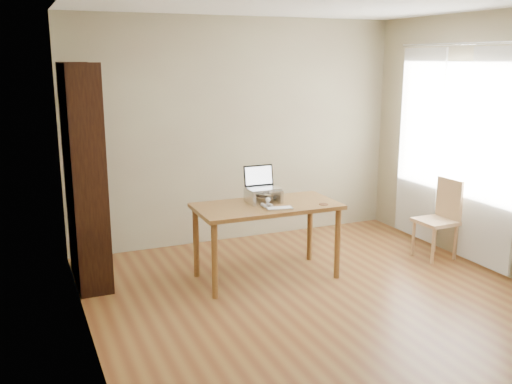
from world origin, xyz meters
The scene contains 10 objects.
room centered at (0.03, 0.01, 1.30)m, with size 4.04×4.54×2.64m.
bookshelf centered at (-1.83, 1.55, 1.05)m, with size 0.30×0.90×2.10m.
curtains centered at (1.92, 0.80, 1.17)m, with size 0.03×1.90×2.25m.
desk centered at (-0.22, 0.94, 0.65)m, with size 1.40×0.71×0.75m.
laptop_stand centered at (-0.22, 1.02, 0.83)m, with size 0.32×0.25×0.13m.
laptop centered at (-0.22, 1.07, 0.94)m, with size 0.31×0.26×0.22m.
keyboard centered at (-0.19, 0.72, 0.76)m, with size 0.27×0.15×0.02m.
coaster centered at (0.28, 0.71, 0.75)m, with size 0.09×0.09×0.01m, color #4F341B.
cat centered at (-0.26, 1.05, 0.82)m, with size 0.25×0.49×0.16m.
chair centered at (1.77, 0.74, 0.46)m, with size 0.40×0.40×0.86m.
Camera 1 is at (-2.43, -3.95, 2.13)m, focal length 40.00 mm.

